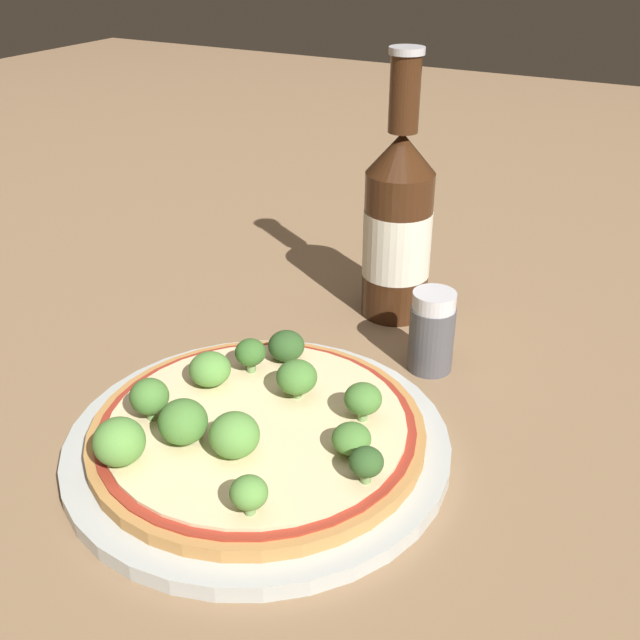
% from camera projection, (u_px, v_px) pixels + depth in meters
% --- Properties ---
extents(ground_plane, '(3.00, 3.00, 0.00)m').
position_uv_depth(ground_plane, '(259.00, 450.00, 0.55)').
color(ground_plane, '#846647').
extents(plate, '(0.28, 0.28, 0.01)m').
position_uv_depth(plate, '(257.00, 444.00, 0.54)').
color(plate, '#B2B7B2').
rests_on(plate, ground_plane).
extents(pizza, '(0.24, 0.24, 0.01)m').
position_uv_depth(pizza, '(256.00, 430.00, 0.54)').
color(pizza, '#B77F42').
rests_on(pizza, plate).
extents(broccoli_floret_0, '(0.03, 0.03, 0.03)m').
position_uv_depth(broccoli_floret_0, '(286.00, 346.00, 0.60)').
color(broccoli_floret_0, '#6B8E51').
rests_on(broccoli_floret_0, pizza).
extents(broccoli_floret_1, '(0.03, 0.03, 0.03)m').
position_uv_depth(broccoli_floret_1, '(183.00, 422.00, 0.50)').
color(broccoli_floret_1, '#6B8E51').
rests_on(broccoli_floret_1, pizza).
extents(broccoli_floret_2, '(0.03, 0.03, 0.02)m').
position_uv_depth(broccoli_floret_2, '(350.00, 441.00, 0.49)').
color(broccoli_floret_2, '#6B8E51').
rests_on(broccoli_floret_2, pizza).
extents(broccoli_floret_3, '(0.03, 0.03, 0.03)m').
position_uv_depth(broccoli_floret_3, '(210.00, 369.00, 0.57)').
color(broccoli_floret_3, '#6B8E51').
rests_on(broccoli_floret_3, pizza).
extents(broccoli_floret_4, '(0.02, 0.02, 0.03)m').
position_uv_depth(broccoli_floret_4, '(250.00, 353.00, 0.58)').
color(broccoli_floret_4, '#6B8E51').
rests_on(broccoli_floret_4, pizza).
extents(broccoli_floret_5, '(0.03, 0.03, 0.03)m').
position_uv_depth(broccoli_floret_5, '(234.00, 435.00, 0.49)').
color(broccoli_floret_5, '#6B8E51').
rests_on(broccoli_floret_5, pizza).
extents(broccoli_floret_6, '(0.03, 0.03, 0.03)m').
position_uv_depth(broccoli_floret_6, '(119.00, 442.00, 0.49)').
color(broccoli_floret_6, '#6B8E51').
rests_on(broccoli_floret_6, pizza).
extents(broccoli_floret_7, '(0.02, 0.02, 0.03)m').
position_uv_depth(broccoli_floret_7, '(249.00, 493.00, 0.44)').
color(broccoli_floret_7, '#6B8E51').
rests_on(broccoli_floret_7, pizza).
extents(broccoli_floret_8, '(0.02, 0.02, 0.03)m').
position_uv_depth(broccoli_floret_8, '(366.00, 462.00, 0.47)').
color(broccoli_floret_8, '#6B8E51').
rests_on(broccoli_floret_8, pizza).
extents(broccoli_floret_9, '(0.03, 0.03, 0.03)m').
position_uv_depth(broccoli_floret_9, '(149.00, 397.00, 0.53)').
color(broccoli_floret_9, '#6B8E51').
rests_on(broccoli_floret_9, pizza).
extents(broccoli_floret_10, '(0.03, 0.03, 0.03)m').
position_uv_depth(broccoli_floret_10, '(297.00, 377.00, 0.55)').
color(broccoli_floret_10, '#6B8E51').
rests_on(broccoli_floret_10, pizza).
extents(broccoli_floret_11, '(0.03, 0.03, 0.03)m').
position_uv_depth(broccoli_floret_11, '(363.00, 399.00, 0.53)').
color(broccoli_floret_11, '#6B8E51').
rests_on(broccoli_floret_11, pizza).
extents(beer_bottle, '(0.06, 0.06, 0.25)m').
position_uv_depth(beer_bottle, '(394.00, 224.00, 0.69)').
color(beer_bottle, '#381E0F').
rests_on(beer_bottle, ground_plane).
extents(pepper_shaker, '(0.04, 0.04, 0.07)m').
position_uv_depth(pepper_shaker, '(432.00, 332.00, 0.63)').
color(pepper_shaker, '#4C4C51').
rests_on(pepper_shaker, ground_plane).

